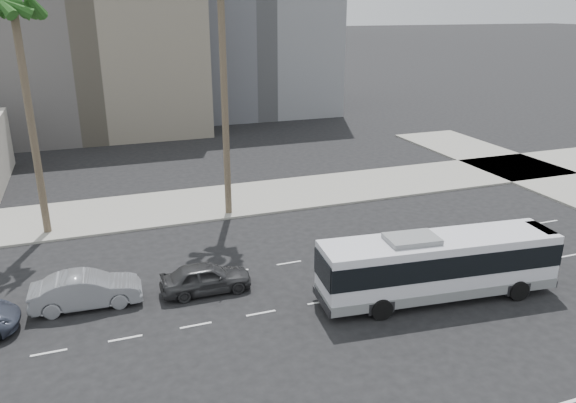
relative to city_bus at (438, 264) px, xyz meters
name	(u,v)px	position (x,y,z in m)	size (l,w,h in m)	color
ground	(377,292)	(-2.40, 1.38, -1.74)	(700.00, 700.00, 0.00)	black
sidewalk_north	(276,195)	(-2.40, 16.88, -1.66)	(120.00, 7.00, 0.15)	gray
midrise_beige_west	(84,47)	(-14.40, 46.38, 7.26)	(24.00, 18.00, 18.00)	#5D5853
midrise_gray_center	(243,8)	(5.60, 53.38, 11.26)	(20.00, 20.00, 26.00)	slate
city_bus	(438,264)	(0.00, 0.00, 0.00)	(11.70, 3.70, 3.31)	silver
car_a	(206,278)	(-10.30, 4.27, -0.98)	(4.41, 1.77, 1.50)	#313133
car_b	(86,290)	(-15.80, 4.81, -0.92)	(4.96, 1.73, 1.64)	gray
palm_mid	(14,10)	(-17.95, 14.86, 11.31)	(4.69, 4.69, 14.50)	brown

